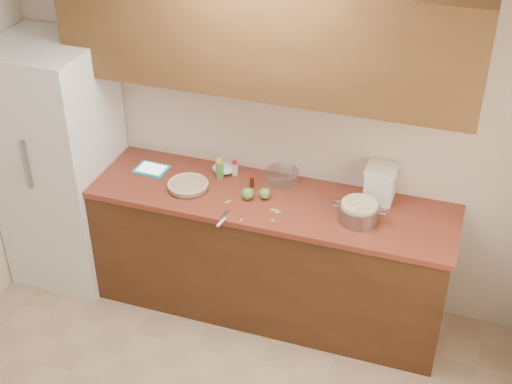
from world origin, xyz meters
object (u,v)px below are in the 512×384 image
(pie, at_px, (188,185))
(colander, at_px, (359,212))
(tablet, at_px, (152,169))
(flour_canister, at_px, (380,183))

(pie, distance_m, colander, 1.15)
(tablet, bearing_deg, pie, -19.23)
(pie, height_order, flour_canister, flour_canister)
(pie, xyz_separation_m, colander, (1.15, 0.00, 0.04))
(colander, xyz_separation_m, flour_canister, (0.08, 0.28, 0.06))
(pie, distance_m, tablet, 0.36)
(pie, height_order, colander, colander)
(pie, xyz_separation_m, tablet, (-0.33, 0.13, -0.02))
(colander, height_order, tablet, colander)
(colander, bearing_deg, tablet, 174.88)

